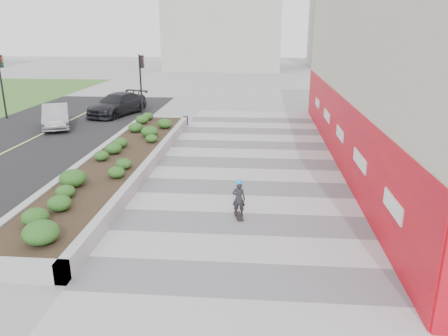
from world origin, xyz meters
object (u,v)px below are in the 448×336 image
(planter, at_px, (120,159))
(traffic_signal_near, at_px, (142,77))
(car_silver, at_px, (56,116))
(traffic_signal_far, at_px, (1,77))
(car_dark, at_px, (117,104))
(skateboarder, at_px, (239,198))

(planter, bearing_deg, traffic_signal_near, 99.35)
(planter, xyz_separation_m, car_silver, (-6.39, 7.60, 0.27))
(traffic_signal_far, bearing_deg, planter, -42.46)
(car_silver, bearing_deg, traffic_signal_far, 128.08)
(traffic_signal_near, bearing_deg, traffic_signal_far, -176.89)
(car_silver, distance_m, car_dark, 4.94)
(planter, bearing_deg, skateboarder, -41.46)
(traffic_signal_far, height_order, car_silver, traffic_signal_far)
(skateboarder, bearing_deg, car_silver, 120.27)
(traffic_signal_near, xyz_separation_m, traffic_signal_far, (-9.20, -0.50, 0.00))
(car_silver, relative_size, car_dark, 0.82)
(planter, xyz_separation_m, traffic_signal_near, (-1.73, 10.50, 2.34))
(car_silver, bearing_deg, planter, -73.99)
(car_dark, bearing_deg, planter, -52.70)
(car_dark, bearing_deg, skateboarder, -41.77)
(traffic_signal_far, distance_m, skateboarder, 22.09)
(traffic_signal_far, relative_size, skateboarder, 3.20)
(traffic_signal_near, distance_m, traffic_signal_far, 9.21)
(traffic_signal_far, xyz_separation_m, car_silver, (4.54, -2.40, -2.07))
(skateboarder, xyz_separation_m, car_dark, (-9.31, 16.64, 0.08))
(traffic_signal_far, xyz_separation_m, car_dark, (6.99, 1.89, -2.02))
(planter, xyz_separation_m, traffic_signal_far, (-10.93, 10.00, 2.34))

